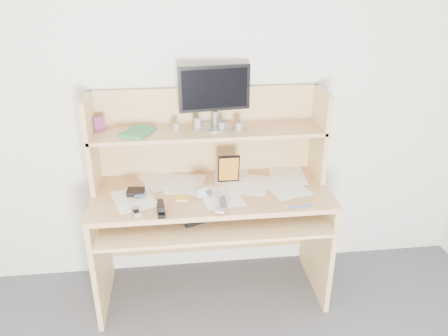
{
  "coord_description": "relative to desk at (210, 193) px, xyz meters",
  "views": [
    {
      "loc": [
        -0.19,
        -0.82,
        1.94
      ],
      "look_at": [
        0.07,
        1.43,
        0.92
      ],
      "focal_mm": 35.0,
      "sensor_mm": 36.0,
      "label": 1
    }
  ],
  "objects": [
    {
      "name": "keyboard",
      "position": [
        0.02,
        -0.16,
        -0.03
      ],
      "size": [
        0.49,
        0.33,
        0.03
      ],
      "rotation": [
        0.0,
        0.0,
        0.42
      ],
      "color": "black",
      "rests_on": "desk"
    },
    {
      "name": "chip_stack_d",
      "position": [
        -0.06,
        0.08,
        0.42
      ],
      "size": [
        0.05,
        0.05,
        0.07
      ],
      "primitive_type": "cylinder",
      "rotation": [
        0.0,
        0.0,
        0.38
      ],
      "color": "white",
      "rests_on": "desk"
    },
    {
      "name": "wallet",
      "position": [
        -0.44,
        -0.08,
        0.07
      ],
      "size": [
        0.1,
        0.09,
        0.03
      ],
      "primitive_type": "cube",
      "rotation": [
        0.0,
        0.0,
        -0.05
      ],
      "color": "black",
      "rests_on": "paper_clutter"
    },
    {
      "name": "paper_clutter",
      "position": [
        0.0,
        -0.08,
        0.06
      ],
      "size": [
        1.32,
        0.54,
        0.01
      ],
      "primitive_type": "cube",
      "color": "white",
      "rests_on": "desk"
    },
    {
      "name": "sticky_note_pad",
      "position": [
        -0.18,
        -0.16,
        0.06
      ],
      "size": [
        0.08,
        0.08,
        0.01
      ],
      "primitive_type": "cube",
      "rotation": [
        0.0,
        0.0,
        -0.12
      ],
      "color": "yellow",
      "rests_on": "desk"
    },
    {
      "name": "tv_remote",
      "position": [
        0.05,
        -0.28,
        0.07
      ],
      "size": [
        0.1,
        0.19,
        0.02
      ],
      "primitive_type": "cube",
      "rotation": [
        0.0,
        0.0,
        -0.31
      ],
      "color": "#9F9F9A",
      "rests_on": "paper_clutter"
    },
    {
      "name": "shelf_book",
      "position": [
        -0.41,
        0.05,
        0.4
      ],
      "size": [
        0.21,
        0.24,
        0.02
      ],
      "primitive_type": "cube",
      "rotation": [
        0.0,
        0.0,
        -0.43
      ],
      "color": "#378A61",
      "rests_on": "desk"
    },
    {
      "name": "blue_pen",
      "position": [
        0.47,
        -0.34,
        0.07
      ],
      "size": [
        0.13,
        0.03,
        0.01
      ],
      "primitive_type": "cylinder",
      "rotation": [
        1.57,
        0.0,
        1.74
      ],
      "color": "blue",
      "rests_on": "paper_clutter"
    },
    {
      "name": "digital_camera",
      "position": [
        -0.05,
        -0.15,
        0.09
      ],
      "size": [
        0.1,
        0.06,
        0.06
      ],
      "primitive_type": "cube",
      "rotation": [
        0.0,
        0.0,
        0.19
      ],
      "color": "#BBBBBD",
      "rests_on": "paper_clutter"
    },
    {
      "name": "monitor",
      "position": [
        0.04,
        0.11,
        0.58
      ],
      "size": [
        0.43,
        0.21,
        0.37
      ],
      "rotation": [
        0.0,
        0.0,
        0.14
      ],
      "color": "#A1A1A6",
      "rests_on": "desk"
    },
    {
      "name": "flip_phone",
      "position": [
        -0.42,
        -0.31,
        0.07
      ],
      "size": [
        0.07,
        0.1,
        0.02
      ],
      "primitive_type": "cube",
      "rotation": [
        0.0,
        0.0,
        0.33
      ],
      "color": "#A6A5A7",
      "rests_on": "paper_clutter"
    },
    {
      "name": "chip_stack_a",
      "position": [
        -0.19,
        0.05,
        0.41
      ],
      "size": [
        0.05,
        0.05,
        0.05
      ],
      "primitive_type": "cylinder",
      "rotation": [
        0.0,
        0.0,
        0.31
      ],
      "color": "black",
      "rests_on": "desk"
    },
    {
      "name": "chip_stack_b",
      "position": [
        0.08,
        0.04,
        0.41
      ],
      "size": [
        0.04,
        0.04,
        0.06
      ],
      "primitive_type": "cylinder",
      "rotation": [
        0.0,
        0.0,
        0.15
      ],
      "color": "white",
      "rests_on": "desk"
    },
    {
      "name": "chip_stack_c",
      "position": [
        0.18,
        0.03,
        0.41
      ],
      "size": [
        0.04,
        0.04,
        0.05
      ],
      "primitive_type": "cylinder",
      "rotation": [
        0.0,
        0.0,
        -0.01
      ],
      "color": "black",
      "rests_on": "desk"
    },
    {
      "name": "card_box",
      "position": [
        -0.63,
        0.12,
        0.43
      ],
      "size": [
        0.07,
        0.04,
        0.09
      ],
      "primitive_type": "cube",
      "rotation": [
        0.0,
        0.0,
        0.3
      ],
      "color": "maroon",
      "rests_on": "desk"
    },
    {
      "name": "stapler",
      "position": [
        -0.29,
        -0.3,
        0.08
      ],
      "size": [
        0.05,
        0.15,
        0.04
      ],
      "primitive_type": "cube",
      "rotation": [
        0.0,
        0.0,
        0.08
      ],
      "color": "black",
      "rests_on": "paper_clutter"
    },
    {
      "name": "desk",
      "position": [
        0.0,
        0.0,
        0.0
      ],
      "size": [
        1.4,
        0.7,
        1.3
      ],
      "color": "tan",
      "rests_on": "floor"
    },
    {
      "name": "game_case",
      "position": [
        0.11,
        0.0,
        0.15
      ],
      "size": [
        0.13,
        0.02,
        0.18
      ],
      "primitive_type": "cube",
      "rotation": [
        0.0,
        0.0,
        0.02
      ],
      "color": "black",
      "rests_on": "paper_clutter"
    },
    {
      "name": "back_wall",
      "position": [
        0.0,
        0.24,
        0.56
      ],
      "size": [
        3.6,
        0.04,
        2.5
      ],
      "primitive_type": "cube",
      "color": "silver",
      "rests_on": "floor"
    }
  ]
}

